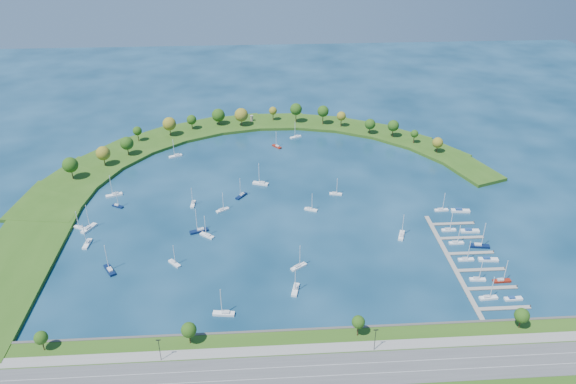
{
  "coord_description": "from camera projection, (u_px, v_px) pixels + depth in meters",
  "views": [
    {
      "loc": [
        -12.39,
        -264.21,
        155.56
      ],
      "look_at": [
        5.0,
        5.0,
        4.0
      ],
      "focal_mm": 34.12,
      "sensor_mm": 36.0,
      "label": 1
    }
  ],
  "objects": [
    {
      "name": "moored_boat_16",
      "position": [
        118.0,
        205.0,
        302.53
      ],
      "size": [
        6.91,
        5.01,
        10.06
      ],
      "rotation": [
        0.0,
        0.0,
        5.77
      ],
      "color": "#09183D",
      "rests_on": "ground"
    },
    {
      "name": "docked_boat_8",
      "position": [
        449.0,
        229.0,
        281.55
      ],
      "size": [
        7.49,
        2.33,
        10.92
      ],
      "rotation": [
        0.0,
        0.0,
        0.03
      ],
      "color": "white",
      "rests_on": "ground"
    },
    {
      "name": "breakwater_trees",
      "position": [
        236.0,
        127.0,
        375.98
      ],
      "size": [
        236.66,
        93.25,
        14.83
      ],
      "color": "#382314",
      "rests_on": "breakwater"
    },
    {
      "name": "moored_boat_13",
      "position": [
        224.0,
        313.0,
        226.42
      ],
      "size": [
        9.29,
        3.72,
        13.28
      ],
      "rotation": [
        0.0,
        0.0,
        3.01
      ],
      "color": "white",
      "rests_on": "ground"
    },
    {
      "name": "dock_system",
      "position": [
        466.0,
        262.0,
        258.3
      ],
      "size": [
        24.28,
        82.0,
        1.6
      ],
      "color": "gray",
      "rests_on": "ground"
    },
    {
      "name": "moored_boat_10",
      "position": [
        336.0,
        193.0,
        314.55
      ],
      "size": [
        7.41,
        3.25,
        10.53
      ],
      "rotation": [
        0.0,
        0.0,
        -0.18
      ],
      "color": "white",
      "rests_on": "ground"
    },
    {
      "name": "moored_boat_4",
      "position": [
        261.0,
        183.0,
        325.16
      ],
      "size": [
        9.75,
        5.68,
        13.84
      ],
      "rotation": [
        0.0,
        0.0,
        2.79
      ],
      "color": "white",
      "rests_on": "ground"
    },
    {
      "name": "south_shoreline",
      "position": [
        297.0,
        371.0,
        199.36
      ],
      "size": [
        420.0,
        43.1,
        11.6
      ],
      "color": "#2C5316",
      "rests_on": "ground"
    },
    {
      "name": "moored_boat_15",
      "position": [
        299.0,
        266.0,
        254.26
      ],
      "size": [
        8.07,
        6.57,
        12.09
      ],
      "rotation": [
        0.0,
        0.0,
        0.61
      ],
      "color": "white",
      "rests_on": "ground"
    },
    {
      "name": "moored_boat_9",
      "position": [
        176.0,
        156.0,
        358.29
      ],
      "size": [
        8.8,
        5.97,
        12.67
      ],
      "rotation": [
        0.0,
        0.0,
        3.6
      ],
      "color": "white",
      "rests_on": "ground"
    },
    {
      "name": "moored_boat_11",
      "position": [
        114.0,
        195.0,
        313.08
      ],
      "size": [
        9.49,
        5.82,
        13.52
      ],
      "rotation": [
        0.0,
        0.0,
        3.52
      ],
      "color": "white",
      "rests_on": "ground"
    },
    {
      "name": "docked_boat_10",
      "position": [
        441.0,
        209.0,
        298.89
      ],
      "size": [
        7.58,
        2.6,
        10.96
      ],
      "rotation": [
        0.0,
        0.0,
        0.07
      ],
      "color": "white",
      "rests_on": "ground"
    },
    {
      "name": "docked_boat_9",
      "position": [
        470.0,
        231.0,
        280.66
      ],
      "size": [
        9.63,
        3.12,
        1.94
      ],
      "rotation": [
        0.0,
        0.0,
        -0.05
      ],
      "color": "white",
      "rests_on": "ground"
    },
    {
      "name": "docked_boat_7",
      "position": [
        479.0,
        245.0,
        268.85
      ],
      "size": [
        9.75,
        4.06,
        13.91
      ],
      "rotation": [
        0.0,
        0.0,
        -0.15
      ],
      "color": "#09183D",
      "rests_on": "ground"
    },
    {
      "name": "harbor_tower",
      "position": [
        252.0,
        118.0,
        406.88
      ],
      "size": [
        2.6,
        2.6,
        4.36
      ],
      "color": "gray",
      "rests_on": "breakwater"
    },
    {
      "name": "moored_boat_3",
      "position": [
        241.0,
        195.0,
        312.37
      ],
      "size": [
        6.94,
        8.06,
        12.29
      ],
      "rotation": [
        0.0,
        0.0,
        4.06
      ],
      "color": "#09183D",
      "rests_on": "ground"
    },
    {
      "name": "docked_boat_3",
      "position": [
        502.0,
        280.0,
        245.27
      ],
      "size": [
        8.07,
        2.54,
        11.74
      ],
      "rotation": [
        0.0,
        0.0,
        0.04
      ],
      "color": "maroon",
      "rests_on": "ground"
    },
    {
      "name": "moored_boat_17",
      "position": [
        193.0,
        203.0,
        304.42
      ],
      "size": [
        2.45,
        7.57,
        10.99
      ],
      "rotation": [
        0.0,
        0.0,
        4.66
      ],
      "color": "white",
      "rests_on": "ground"
    },
    {
      "name": "moored_boat_6",
      "position": [
        87.0,
        243.0,
        270.52
      ],
      "size": [
        3.1,
        8.74,
        12.6
      ],
      "rotation": [
        0.0,
        0.0,
        4.63
      ],
      "color": "white",
      "rests_on": "ground"
    },
    {
      "name": "docked_boat_0",
      "position": [
        488.0,
        297.0,
        235.14
      ],
      "size": [
        8.1,
        2.8,
        11.69
      ],
      "rotation": [
        0.0,
        0.0,
        0.07
      ],
      "color": "white",
      "rests_on": "ground"
    },
    {
      "name": "moored_boat_8",
      "position": [
        89.0,
        228.0,
        282.62
      ],
      "size": [
        6.92,
        9.73,
        14.12
      ],
      "rotation": [
        0.0,
        0.0,
        1.08
      ],
      "color": "white",
      "rests_on": "ground"
    },
    {
      "name": "docked_boat_11",
      "position": [
        460.0,
        211.0,
        298.0
      ],
      "size": [
        10.25,
        3.93,
        2.04
      ],
      "rotation": [
        0.0,
        0.0,
        -0.12
      ],
      "color": "white",
      "rests_on": "ground"
    },
    {
      "name": "docked_boat_1",
      "position": [
        513.0,
        299.0,
        234.82
      ],
      "size": [
        7.76,
        2.31,
        1.58
      ],
      "rotation": [
        0.0,
        0.0,
        0.02
      ],
      "color": "white",
      "rests_on": "ground"
    },
    {
      "name": "moored_boat_0",
      "position": [
        207.0,
        235.0,
        276.93
      ],
      "size": [
        7.76,
        6.81,
        11.91
      ],
      "rotation": [
        0.0,
        0.0,
        2.47
      ],
      "color": "white",
      "rests_on": "ground"
    },
    {
      "name": "moored_boat_5",
      "position": [
        199.0,
        230.0,
        280.54
      ],
      "size": [
        9.81,
        5.67,
        13.92
      ],
      "rotation": [
        0.0,
        0.0,
        3.48
      ],
      "color": "#09183D",
      "rests_on": "ground"
    },
    {
      "name": "moored_boat_7",
      "position": [
        295.0,
        289.0,
        239.84
      ],
      "size": [
        4.37,
        9.0,
        12.76
      ],
      "rotation": [
        0.0,
        0.0,
        4.48
      ],
      "color": "white",
      "rests_on": "ground"
    },
    {
      "name": "docked_boat_6",
      "position": [
        456.0,
        242.0,
        271.36
      ],
      "size": [
        7.33,
        2.17,
        10.72
      ],
      "rotation": [
        0.0,
        0.0,
        0.02
      ],
      "color": "white",
      "rests_on": "ground"
    },
    {
      "name": "moored_boat_14",
      "position": [
        296.0,
        136.0,
        385.54
      ],
      "size": [
        8.37,
        5.5,
        12.0
      ],
      "rotation": [
        0.0,
        0.0,
        3.57
      ],
      "color": "white",
      "rests_on": "ground"
    },
    {
      "name": "ground",
      "position": [
        280.0,
        203.0,
        306.75
      ],
      "size": [
        700.0,
        700.0,
        0.0
      ],
      "primitive_type": "plane",
      "color": "#06253B",
      "rests_on": "ground"
    },
    {
      "name": "moored_boat_21",
      "position": [
        277.0,
        146.0,
        371.44
      ],
      "size": [
        6.57,
        7.32,
        11.33
      ],
      "rotation": [
        0.0,
        0.0,
        2.26
      ],
      "color": "maroon",
      "rests_on": "ground"
    },
    {
      "name": "breakwater",
      "position": [
        203.0,
        165.0,
        346.05
      ],
      "size": [
        286.74,
        247.64,
        2.0
      ],
      "color": "#2C5316",
      "rests_on": "ground"
    },
    {
      "name": "moored_boat_19",
      "position": [
        80.0,
        227.0,
        283.47
      ],
      "size": [
        7.08,
        4.81,
        10.2
      ],
      "rotation": [
        0.0,
        0.0,
        2.68
      ],
      "color": "white",
      "rests_on": "ground"
    },
    {
      "name": "docked_boat_5",
      "position": [
        488.0,
        259.0,
        259.23
      ],
      "size": [
        9.41,
        3.45,
        1.88
      ],
      "rotation": [
        0.0,
        0.0,
        -0.1
      ],
      "color": "white",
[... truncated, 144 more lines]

